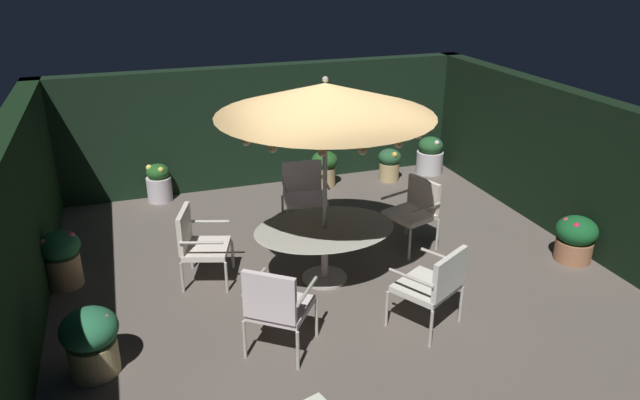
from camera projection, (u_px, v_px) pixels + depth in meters
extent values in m
cube|color=#5F554E|center=(333.00, 272.00, 7.66)|extent=(7.47, 7.28, 0.02)
cube|color=black|center=(265.00, 125.00, 10.28)|extent=(7.47, 0.30, 2.08)
cube|color=black|center=(13.00, 241.00, 6.18)|extent=(0.30, 7.28, 2.08)
cube|color=black|center=(571.00, 166.00, 8.31)|extent=(0.30, 7.28, 2.08)
cylinder|color=#BAADA6|center=(325.00, 277.00, 7.48)|extent=(0.57, 0.57, 0.03)
cylinder|color=#BAADA6|center=(325.00, 254.00, 7.35)|extent=(0.09, 0.09, 0.69)
ellipsoid|color=#B1AE9E|center=(325.00, 228.00, 7.21)|extent=(1.76, 1.31, 0.03)
cylinder|color=#B4AFAC|center=(325.00, 197.00, 7.05)|extent=(0.06, 0.06, 2.26)
cone|color=tan|center=(325.00, 99.00, 6.58)|extent=(2.52, 2.52, 0.36)
sphere|color=#B4AFAC|center=(325.00, 79.00, 6.50)|extent=(0.07, 0.07, 0.07)
sphere|color=#F9DB8C|center=(414.00, 113.00, 7.01)|extent=(0.09, 0.09, 0.09)
sphere|color=#F9DB8C|center=(391.00, 105.00, 7.37)|extent=(0.09, 0.09, 0.09)
sphere|color=#F9DB8C|center=(360.00, 100.00, 7.62)|extent=(0.09, 0.09, 0.09)
sphere|color=#F9DB8C|center=(329.00, 98.00, 7.71)|extent=(0.09, 0.09, 0.09)
sphere|color=#F9DB8C|center=(300.00, 99.00, 7.67)|extent=(0.09, 0.09, 0.09)
sphere|color=#F9DB8C|center=(265.00, 104.00, 7.44)|extent=(0.09, 0.09, 0.09)
sphere|color=#F9DB8C|center=(240.00, 111.00, 7.10)|extent=(0.09, 0.09, 0.09)
sphere|color=#F9DB8C|center=(227.00, 120.00, 6.72)|extent=(0.09, 0.09, 0.09)
sphere|color=#F9DB8C|center=(227.00, 130.00, 6.34)|extent=(0.09, 0.09, 0.09)
sphere|color=#F9DB8C|center=(246.00, 142.00, 5.97)|extent=(0.09, 0.09, 0.09)
sphere|color=#F9DB8C|center=(273.00, 148.00, 5.77)|extent=(0.09, 0.09, 0.09)
sphere|color=#F9DB8C|center=(322.00, 152.00, 5.65)|extent=(0.09, 0.09, 0.09)
sphere|color=#F9DB8C|center=(363.00, 150.00, 5.70)|extent=(0.09, 0.09, 0.09)
sphere|color=#F9DB8C|center=(399.00, 144.00, 5.90)|extent=(0.09, 0.09, 0.09)
sphere|color=#F9DB8C|center=(419.00, 135.00, 6.19)|extent=(0.09, 0.09, 0.09)
sphere|color=#F9DB8C|center=(425.00, 123.00, 6.61)|extent=(0.09, 0.09, 0.09)
cylinder|color=#B3B3AA|center=(233.00, 254.00, 7.67)|extent=(0.04, 0.04, 0.40)
cylinder|color=#B3B3AA|center=(226.00, 277.00, 7.13)|extent=(0.04, 0.04, 0.40)
cylinder|color=#B3B3AA|center=(191.00, 254.00, 7.66)|extent=(0.04, 0.04, 0.40)
cylinder|color=#B3B3AA|center=(182.00, 277.00, 7.12)|extent=(0.04, 0.04, 0.40)
cube|color=silver|center=(207.00, 249.00, 7.30)|extent=(0.68, 0.71, 0.07)
cube|color=silver|center=(184.00, 229.00, 7.19)|extent=(0.23, 0.55, 0.49)
cylinder|color=#B3B3AA|center=(209.00, 221.00, 7.48)|extent=(0.50, 0.19, 0.04)
cylinder|color=#B3B3AA|center=(201.00, 243.00, 6.94)|extent=(0.50, 0.19, 0.04)
cylinder|color=#B4B5A5|center=(267.00, 309.00, 6.46)|extent=(0.04, 0.04, 0.44)
cylinder|color=#B4B5A5|center=(317.00, 318.00, 6.30)|extent=(0.04, 0.04, 0.44)
cylinder|color=#B4B5A5|center=(244.00, 340.00, 5.95)|extent=(0.04, 0.04, 0.44)
cylinder|color=#B4B5A5|center=(298.00, 351.00, 5.79)|extent=(0.04, 0.04, 0.44)
cube|color=silver|center=(281.00, 308.00, 6.02)|extent=(0.79, 0.79, 0.07)
cube|color=silver|center=(269.00, 298.00, 5.67)|extent=(0.47, 0.38, 0.51)
cylinder|color=#B4B5A5|center=(254.00, 282.00, 6.01)|extent=(0.36, 0.47, 0.04)
cylinder|color=#B4B5A5|center=(307.00, 291.00, 5.84)|extent=(0.36, 0.47, 0.04)
cylinder|color=#BAB1A7|center=(387.00, 309.00, 6.47)|extent=(0.04, 0.04, 0.44)
cylinder|color=#BAB1A7|center=(418.00, 287.00, 6.90)|extent=(0.04, 0.04, 0.44)
cylinder|color=#BAB1A7|center=(431.00, 329.00, 6.12)|extent=(0.04, 0.04, 0.44)
cylinder|color=#BAB1A7|center=(461.00, 304.00, 6.55)|extent=(0.04, 0.04, 0.44)
cube|color=silver|center=(426.00, 287.00, 6.41)|extent=(0.80, 0.78, 0.07)
cube|color=silver|center=(450.00, 274.00, 6.14)|extent=(0.55, 0.34, 0.45)
cylinder|color=#BAB1A7|center=(411.00, 278.00, 6.10)|extent=(0.30, 0.49, 0.04)
cylinder|color=#BAB1A7|center=(442.00, 256.00, 6.53)|extent=(0.30, 0.49, 0.04)
cylinder|color=#B3B6A3|center=(410.00, 245.00, 7.84)|extent=(0.04, 0.04, 0.46)
cylinder|color=#B3B6A3|center=(380.00, 230.00, 8.28)|extent=(0.04, 0.04, 0.46)
cylinder|color=#B3B6A3|center=(437.00, 235.00, 8.13)|extent=(0.04, 0.04, 0.46)
cylinder|color=#B3B6A3|center=(407.00, 220.00, 8.57)|extent=(0.04, 0.04, 0.46)
cube|color=silver|center=(409.00, 215.00, 8.10)|extent=(0.68, 0.71, 0.07)
cube|color=silver|center=(424.00, 194.00, 8.14)|extent=(0.23, 0.56, 0.43)
cylinder|color=#B3B6A3|center=(426.00, 208.00, 7.80)|extent=(0.50, 0.19, 0.04)
cylinder|color=#B3B6A3|center=(395.00, 194.00, 8.24)|extent=(0.50, 0.19, 0.04)
cylinder|color=#BAB1AD|center=(329.00, 221.00, 8.53)|extent=(0.04, 0.04, 0.45)
cylinder|color=#BAB1AD|center=(288.00, 225.00, 8.43)|extent=(0.04, 0.04, 0.45)
cylinder|color=#BAB1AD|center=(322.00, 207.00, 9.02)|extent=(0.04, 0.04, 0.45)
cylinder|color=#BAB1AD|center=(283.00, 210.00, 8.92)|extent=(0.04, 0.04, 0.45)
cube|color=silver|center=(305.00, 199.00, 8.62)|extent=(0.66, 0.61, 0.07)
cube|color=silver|center=(302.00, 176.00, 8.75)|extent=(0.58, 0.14, 0.46)
cylinder|color=#BAB1AD|center=(326.00, 182.00, 8.58)|extent=(0.11, 0.52, 0.04)
cylinder|color=#BAB1AD|center=(284.00, 185.00, 8.47)|extent=(0.11, 0.52, 0.04)
cylinder|color=tan|center=(94.00, 357.00, 5.77)|extent=(0.48, 0.48, 0.35)
ellipsoid|color=#256742|center=(89.00, 329.00, 5.64)|extent=(0.56, 0.56, 0.39)
sphere|color=#E75C77|center=(105.00, 318.00, 5.62)|extent=(0.08, 0.08, 0.08)
sphere|color=#EF467E|center=(75.00, 316.00, 5.67)|extent=(0.10, 0.10, 0.10)
sphere|color=#E35965|center=(80.00, 332.00, 5.49)|extent=(0.10, 0.10, 0.10)
cylinder|color=silver|center=(160.00, 189.00, 9.76)|extent=(0.40, 0.40, 0.40)
ellipsoid|color=#22541F|center=(158.00, 172.00, 9.64)|extent=(0.37, 0.37, 0.26)
sphere|color=#F6DA53|center=(163.00, 169.00, 9.65)|extent=(0.09, 0.09, 0.09)
sphere|color=#E2C850|center=(160.00, 167.00, 9.74)|extent=(0.08, 0.08, 0.08)
sphere|color=yellow|center=(154.00, 168.00, 9.69)|extent=(0.07, 0.07, 0.07)
sphere|color=#E0D45B|center=(149.00, 168.00, 9.57)|extent=(0.10, 0.10, 0.10)
sphere|color=gold|center=(154.00, 172.00, 9.54)|extent=(0.09, 0.09, 0.09)
sphere|color=#E2C957|center=(161.00, 170.00, 9.51)|extent=(0.09, 0.09, 0.09)
cylinder|color=#A26947|center=(573.00, 250.00, 7.90)|extent=(0.48, 0.48, 0.29)
ellipsoid|color=#155526|center=(577.00, 230.00, 7.78)|extent=(0.54, 0.54, 0.38)
sphere|color=red|center=(584.00, 222.00, 7.81)|extent=(0.06, 0.06, 0.06)
sphere|color=red|center=(568.00, 221.00, 7.93)|extent=(0.10, 0.10, 0.10)
sphere|color=#CC323E|center=(566.00, 221.00, 7.77)|extent=(0.08, 0.08, 0.08)
sphere|color=#D61E45|center=(576.00, 226.00, 7.62)|extent=(0.10, 0.10, 0.10)
sphere|color=red|center=(586.00, 232.00, 7.66)|extent=(0.08, 0.08, 0.08)
cylinder|color=tan|center=(325.00, 176.00, 10.39)|extent=(0.38, 0.38, 0.34)
ellipsoid|color=#214F1E|center=(325.00, 160.00, 10.27)|extent=(0.46, 0.46, 0.32)
sphere|color=#AF2A8B|center=(331.00, 156.00, 10.29)|extent=(0.11, 0.11, 0.11)
sphere|color=#B64788|center=(321.00, 158.00, 10.36)|extent=(0.09, 0.09, 0.09)
sphere|color=#C03D74|center=(317.00, 158.00, 10.18)|extent=(0.07, 0.07, 0.07)
sphere|color=#AC378A|center=(329.00, 162.00, 10.17)|extent=(0.10, 0.10, 0.10)
cylinder|color=silver|center=(429.00, 162.00, 10.99)|extent=(0.49, 0.49, 0.40)
ellipsoid|color=#235429|center=(431.00, 145.00, 10.86)|extent=(0.46, 0.46, 0.32)
sphere|color=silver|center=(438.00, 143.00, 10.90)|extent=(0.09, 0.09, 0.09)
sphere|color=silver|center=(427.00, 141.00, 10.95)|extent=(0.08, 0.08, 0.08)
sphere|color=silver|center=(423.00, 145.00, 10.84)|extent=(0.09, 0.09, 0.09)
sphere|color=silver|center=(437.00, 143.00, 10.68)|extent=(0.09, 0.09, 0.09)
cylinder|color=tan|center=(64.00, 270.00, 7.27)|extent=(0.43, 0.43, 0.41)
ellipsoid|color=#26673D|center=(59.00, 246.00, 7.13)|extent=(0.49, 0.49, 0.35)
sphere|color=#E46071|center=(70.00, 236.00, 7.14)|extent=(0.11, 0.11, 0.11)
sphere|color=#DC5562|center=(60.00, 233.00, 7.28)|extent=(0.07, 0.07, 0.07)
sphere|color=#D35078|center=(49.00, 242.00, 7.22)|extent=(0.10, 0.10, 0.10)
sphere|color=#EE557C|center=(43.00, 242.00, 6.97)|extent=(0.07, 0.07, 0.07)
sphere|color=#DB4E69|center=(64.00, 250.00, 6.99)|extent=(0.08, 0.08, 0.08)
cylinder|color=tan|center=(389.00, 171.00, 10.65)|extent=(0.36, 0.36, 0.32)
ellipsoid|color=#265432|center=(390.00, 157.00, 10.54)|extent=(0.41, 0.41, 0.29)
sphere|color=yellow|center=(398.00, 155.00, 10.53)|extent=(0.11, 0.11, 0.11)
sphere|color=#DCC558|center=(387.00, 152.00, 10.67)|extent=(0.06, 0.06, 0.06)
sphere|color=#E9BE45|center=(382.00, 155.00, 10.61)|extent=(0.09, 0.09, 0.09)
sphere|color=#F9CB4C|center=(388.00, 154.00, 10.41)|extent=(0.06, 0.06, 0.06)
sphere|color=yellow|center=(395.00, 155.00, 10.36)|extent=(0.10, 0.10, 0.10)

